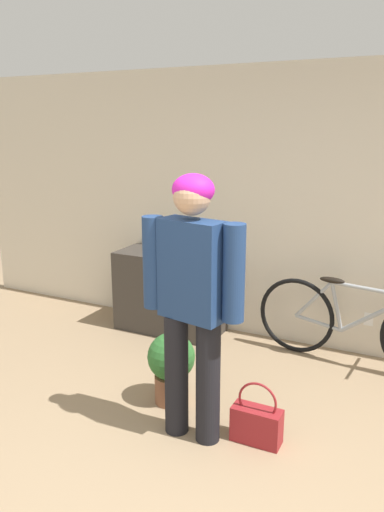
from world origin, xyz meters
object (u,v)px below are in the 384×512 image
Objects in this scene: bicycle at (357,325)px; banana at (158,248)px; person at (192,292)px; handbag at (257,423)px; potted_plant at (171,364)px.

banana is at bearing -176.70° from bicycle.
person is 1.87m from bicycle.
handbag is at bearing -100.57° from bicycle.
bicycle is 1.51m from handbag.
person is 3.21× the size of potted_plant.
bicycle reaches higher than handbag.
handbag is (0.42, 0.12, -0.89)m from person.
banana is at bearing 136.90° from handbag.
person is 0.98× the size of bicycle.
person reaches higher than bicycle.
person is 0.85m from potted_plant.
bicycle is 3.26× the size of potted_plant.
banana is (-1.18, 1.62, -0.19)m from person.
person is 0.99m from handbag.
person is at bearing -164.32° from handbag.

